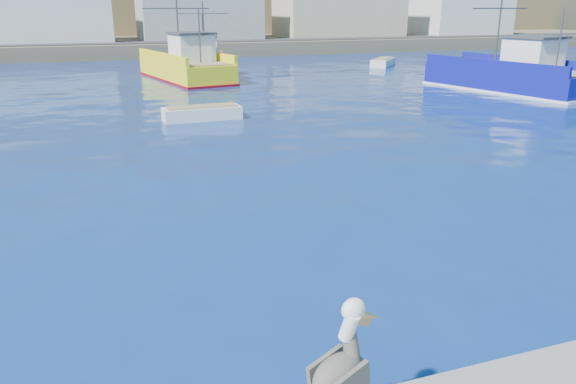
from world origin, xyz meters
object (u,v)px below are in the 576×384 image
object	(u,v)px
boat_orange	(205,63)
skiff_mid	(202,114)
trawler_blue	(511,76)
skiff_far	(383,63)
pelican	(342,366)
trawler_yellow_b	(186,66)

from	to	relation	value
boat_orange	skiff_mid	distance (m)	20.45
boat_orange	trawler_blue	bearing A→B (deg)	-43.02
skiff_mid	skiff_far	world-z (taller)	skiff_far
trawler_blue	pelican	size ratio (longest dim) A/B	7.91
skiff_far	pelican	xyz separation A→B (m)	(-25.32, -44.91, 0.87)
trawler_yellow_b	boat_orange	bearing A→B (deg)	53.62
skiff_mid	skiff_far	size ratio (longest dim) A/B	0.93
skiff_mid	pelican	world-z (taller)	pelican
skiff_mid	trawler_blue	bearing A→B (deg)	7.81
trawler_blue	skiff_far	bearing A→B (deg)	89.64
trawler_yellow_b	pelican	world-z (taller)	trawler_yellow_b
trawler_yellow_b	skiff_far	size ratio (longest dim) A/B	2.83
skiff_mid	skiff_far	distance (m)	31.16
skiff_far	pelican	world-z (taller)	pelican
trawler_blue	pelican	xyz separation A→B (m)	(-25.20, -26.45, 0.10)
trawler_yellow_b	boat_orange	size ratio (longest dim) A/B	1.40
trawler_blue	skiff_far	world-z (taller)	trawler_blue
trawler_yellow_b	pelican	xyz separation A→B (m)	(-4.99, -40.52, 0.11)
boat_orange	pelican	xyz separation A→B (m)	(-7.09, -43.36, 0.15)
skiff_mid	skiff_far	xyz separation A→B (m)	(22.51, 21.54, 0.03)
skiff_far	trawler_blue	bearing A→B (deg)	-90.36
trawler_blue	skiff_far	distance (m)	18.48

